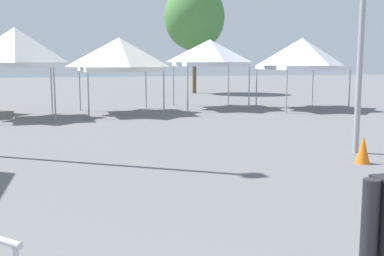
{
  "coord_description": "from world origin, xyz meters",
  "views": [
    {
      "loc": [
        -1.5,
        -1.15,
        2.25
      ],
      "look_at": [
        0.31,
        5.28,
        1.3
      ],
      "focal_mm": 43.83,
      "sensor_mm": 36.0,
      "label": 1
    }
  ],
  "objects_px": {
    "canopy_tent_behind_left": "(119,55)",
    "tree_behind_tents_center": "(194,17)",
    "canopy_tent_center": "(210,53)",
    "canopy_tent_far_right": "(15,47)",
    "canopy_tent_behind_right": "(302,54)",
    "traffic_cone_near_barrier": "(363,150)"
  },
  "relations": [
    {
      "from": "canopy_tent_behind_right",
      "to": "traffic_cone_near_barrier",
      "type": "distance_m",
      "value": 12.56
    },
    {
      "from": "canopy_tent_far_right",
      "to": "canopy_tent_behind_right",
      "type": "xyz_separation_m",
      "value": [
        12.76,
        0.3,
        -0.19
      ]
    },
    {
      "from": "canopy_tent_far_right",
      "to": "canopy_tent_behind_left",
      "type": "distance_m",
      "value": 4.26
    },
    {
      "from": "canopy_tent_behind_right",
      "to": "tree_behind_tents_center",
      "type": "distance_m",
      "value": 12.55
    },
    {
      "from": "canopy_tent_behind_left",
      "to": "canopy_tent_center",
      "type": "distance_m",
      "value": 4.65
    },
    {
      "from": "canopy_tent_behind_left",
      "to": "traffic_cone_near_barrier",
      "type": "bearing_deg",
      "value": -71.93
    },
    {
      "from": "traffic_cone_near_barrier",
      "to": "canopy_tent_behind_left",
      "type": "bearing_deg",
      "value": 108.07
    },
    {
      "from": "canopy_tent_center",
      "to": "canopy_tent_far_right",
      "type": "bearing_deg",
      "value": -167.58
    },
    {
      "from": "canopy_tent_center",
      "to": "canopy_tent_behind_right",
      "type": "distance_m",
      "value": 4.38
    },
    {
      "from": "traffic_cone_near_barrier",
      "to": "tree_behind_tents_center",
      "type": "bearing_deg",
      "value": 83.05
    },
    {
      "from": "canopy_tent_center",
      "to": "tree_behind_tents_center",
      "type": "height_order",
      "value": "tree_behind_tents_center"
    },
    {
      "from": "canopy_tent_behind_left",
      "to": "tree_behind_tents_center",
      "type": "xyz_separation_m",
      "value": [
        6.76,
        11.61,
        2.79
      ]
    },
    {
      "from": "canopy_tent_behind_right",
      "to": "traffic_cone_near_barrier",
      "type": "relative_size",
      "value": 5.42
    },
    {
      "from": "canopy_tent_far_right",
      "to": "traffic_cone_near_barrier",
      "type": "distance_m",
      "value": 13.96
    },
    {
      "from": "canopy_tent_behind_left",
      "to": "traffic_cone_near_barrier",
      "type": "xyz_separation_m",
      "value": [
        3.89,
        -11.92,
        -2.24
      ]
    },
    {
      "from": "tree_behind_tents_center",
      "to": "traffic_cone_near_barrier",
      "type": "xyz_separation_m",
      "value": [
        -2.87,
        -23.53,
        -5.04
      ]
    },
    {
      "from": "canopy_tent_behind_left",
      "to": "traffic_cone_near_barrier",
      "type": "height_order",
      "value": "canopy_tent_behind_left"
    },
    {
      "from": "canopy_tent_center",
      "to": "traffic_cone_near_barrier",
      "type": "height_order",
      "value": "canopy_tent_center"
    },
    {
      "from": "canopy_tent_center",
      "to": "canopy_tent_behind_right",
      "type": "xyz_separation_m",
      "value": [
        4.07,
        -1.62,
        -0.05
      ]
    },
    {
      "from": "canopy_tent_behind_left",
      "to": "tree_behind_tents_center",
      "type": "relative_size",
      "value": 0.45
    },
    {
      "from": "canopy_tent_far_right",
      "to": "canopy_tent_behind_right",
      "type": "relative_size",
      "value": 1.06
    },
    {
      "from": "canopy_tent_behind_right",
      "to": "traffic_cone_near_barrier",
      "type": "height_order",
      "value": "canopy_tent_behind_right"
    }
  ]
}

